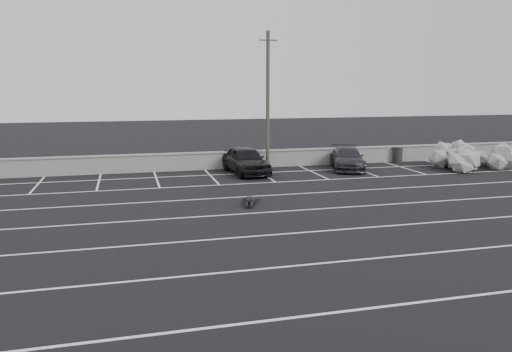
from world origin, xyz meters
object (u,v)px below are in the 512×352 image
object	(u,v)px
car_left	(246,160)
person	(251,198)
car_right	(347,158)
trash_bin	(398,155)
utility_pole	(268,101)
riprap_pile	(469,160)

from	to	relation	value
car_left	person	world-z (taller)	car_left
car_right	person	size ratio (longest dim) A/B	2.03
trash_bin	person	distance (m)	15.06
car_right	utility_pole	xyz separation A→B (m)	(-4.69, 1.21, 3.47)
car_right	utility_pole	bearing A→B (deg)	-175.77
car_left	person	distance (m)	7.40
car_right	riprap_pile	world-z (taller)	riprap_pile
utility_pole	car_left	bearing A→B (deg)	-144.05
car_left	person	size ratio (longest dim) A/B	2.06
trash_bin	utility_pole	bearing A→B (deg)	-177.47
car_right	person	xyz separation A→B (m)	(-7.84, -7.22, -0.45)
trash_bin	riprap_pile	bearing A→B (deg)	-50.08
car_right	utility_pole	distance (m)	5.96
riprap_pile	person	size ratio (longest dim) A/B	2.23
trash_bin	riprap_pile	size ratio (longest dim) A/B	0.20
trash_bin	riprap_pile	distance (m)	4.43
trash_bin	person	size ratio (longest dim) A/B	0.46
car_left	riprap_pile	bearing A→B (deg)	-13.30
person	car_right	bearing A→B (deg)	62.01
car_left	utility_pole	world-z (taller)	utility_pole
car_left	car_right	distance (m)	6.35
car_left	utility_pole	xyz separation A→B (m)	(1.65, 1.20, 3.34)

